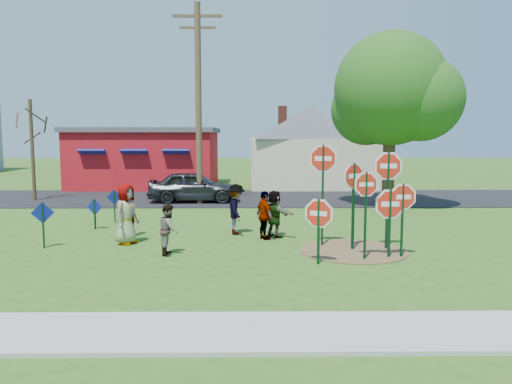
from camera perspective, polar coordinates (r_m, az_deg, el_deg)
ground at (r=15.96m, az=-5.84°, el=-5.95°), size 120.00×120.00×0.00m
sidewalk at (r=9.11m, az=-10.11°, el=-15.52°), size 22.00×1.80×0.08m
road at (r=27.28m, az=-3.65°, el=-0.68°), size 120.00×7.50×0.04m
dirt_patch at (r=15.23m, az=11.03°, el=-6.60°), size 3.20×3.20×0.03m
red_building at (r=34.26m, az=-12.34°, el=3.92°), size 9.40×7.69×3.90m
cream_house at (r=33.77m, az=6.32°, el=5.62°), size 9.40×9.40×6.50m
stop_sign_a at (r=13.34m, az=7.18°, el=-2.94°), size 0.97×0.47×1.91m
stop_sign_b at (r=15.45m, az=7.66°, el=2.65°), size 1.16×0.08×3.31m
stop_sign_c at (r=13.95m, az=12.45°, el=-0.33°), size 0.92×0.18×2.57m
stop_sign_d at (r=15.37m, az=14.86°, el=1.86°), size 1.15×0.08×3.10m
stop_sign_e at (r=14.41m, az=15.06°, el=-1.86°), size 1.15×0.08×2.10m
stop_sign_f at (r=14.50m, az=16.43°, el=-1.13°), size 1.01×0.07×2.23m
stop_sign_g at (r=15.07m, az=11.10°, el=0.71°), size 0.91×0.60×2.77m
blue_diamond_b at (r=16.50m, az=-23.17°, el=-2.89°), size 0.65×0.22×1.43m
blue_diamond_c at (r=19.16m, az=-17.95°, el=-2.02°), size 0.61×0.20×1.14m
blue_diamond_d at (r=20.37m, az=-15.87°, el=-1.11°), size 0.56×0.22×1.31m
person_a at (r=16.27m, az=-14.62°, el=-2.46°), size 0.94×1.10×1.91m
person_b at (r=17.39m, az=-14.24°, el=-2.16°), size 0.53×0.70×1.75m
person_c at (r=14.65m, az=-9.93°, el=-4.24°), size 0.61×0.75×1.46m
person_d at (r=17.30m, az=-2.30°, el=-1.99°), size 0.81×1.22×1.76m
person_e at (r=16.43m, az=0.97°, el=-2.69°), size 0.77×1.02×1.62m
person_f at (r=16.84m, az=2.14°, el=-2.51°), size 1.29×1.45×1.59m
suv at (r=25.66m, az=-7.12°, el=0.63°), size 4.64×1.93×1.57m
utility_pole at (r=24.99m, az=-6.60°, el=10.42°), size 2.39×0.30×9.79m
leafy_tree at (r=24.47m, az=15.44°, el=10.63°), size 5.78×5.27×8.21m
bare_tree_west at (r=28.43m, az=-24.26°, el=5.89°), size 1.80×1.80×5.26m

